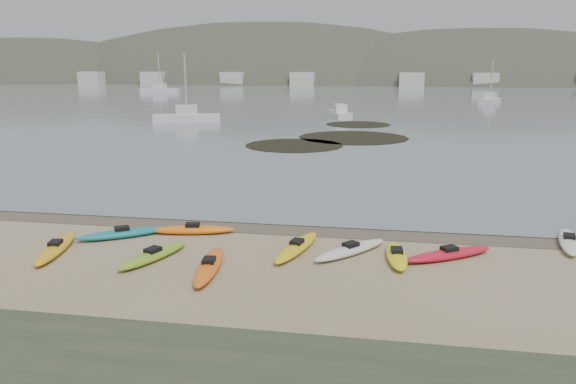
# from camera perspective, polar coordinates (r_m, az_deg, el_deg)

# --- Properties ---
(ground) EXTENTS (600.00, 600.00, 0.00)m
(ground) POSITION_cam_1_polar(r_m,az_deg,el_deg) (24.24, -0.00, -3.46)
(ground) COLOR tan
(ground) RESTS_ON ground
(wet_sand) EXTENTS (60.00, 60.00, 0.00)m
(wet_sand) POSITION_cam_1_polar(r_m,az_deg,el_deg) (23.96, -0.12, -3.65)
(wet_sand) COLOR brown
(wet_sand) RESTS_ON ground
(water) EXTENTS (1200.00, 1200.00, 0.00)m
(water) POSITION_cam_1_polar(r_m,az_deg,el_deg) (323.00, 9.38, 11.65)
(water) COLOR slate
(water) RESTS_ON ground
(kayaks) EXTENTS (22.85, 9.87, 0.34)m
(kayaks) POSITION_cam_1_polar(r_m,az_deg,el_deg) (20.82, -3.71, -5.80)
(kayaks) COLOR yellow
(kayaks) RESTS_ON ground
(kelp_mats) EXTENTS (13.89, 25.09, 0.04)m
(kelp_mats) POSITION_cam_1_polar(r_m,az_deg,el_deg) (53.78, 5.16, 5.66)
(kelp_mats) COLOR black
(kelp_mats) RESTS_ON water
(moored_boats) EXTENTS (109.95, 71.45, 1.23)m
(moored_boats) POSITION_cam_1_polar(r_m,az_deg,el_deg) (104.04, 7.54, 9.44)
(moored_boats) COLOR silver
(moored_boats) RESTS_ON ground
(far_hills) EXTENTS (550.00, 135.00, 80.00)m
(far_hills) POSITION_cam_1_polar(r_m,az_deg,el_deg) (220.92, 19.18, 6.39)
(far_hills) COLOR #384235
(far_hills) RESTS_ON ground
(far_town) EXTENTS (199.00, 5.00, 4.00)m
(far_town) POSITION_cam_1_polar(r_m,az_deg,el_deg) (167.98, 10.78, 11.15)
(far_town) COLOR beige
(far_town) RESTS_ON ground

